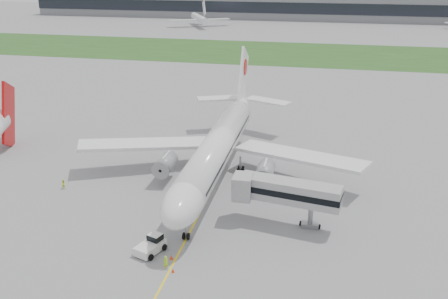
% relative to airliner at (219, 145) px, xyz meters
% --- Properties ---
extents(ground, '(600.00, 600.00, 0.00)m').
position_rel_airliner_xyz_m(ground, '(0.00, -4.87, -5.66)').
color(ground, gray).
rests_on(ground, ground).
extents(apron_markings, '(70.00, 70.00, 0.04)m').
position_rel_airliner_xyz_m(apron_markings, '(0.00, -9.87, -5.66)').
color(apron_markings, yellow).
rests_on(apron_markings, ground).
extents(grass_strip, '(600.00, 50.00, 0.02)m').
position_rel_airliner_xyz_m(grass_strip, '(0.00, 115.13, -5.65)').
color(grass_strip, '#26481B').
rests_on(grass_strip, ground).
extents(terminal_building, '(320.00, 22.30, 14.00)m').
position_rel_airliner_xyz_m(terminal_building, '(0.00, 225.00, 1.34)').
color(terminal_building, gray).
rests_on(terminal_building, ground).
extents(control_tower, '(12.00, 12.00, 56.00)m').
position_rel_airliner_xyz_m(control_tower, '(-90.00, 227.13, -5.66)').
color(control_tower, gray).
rests_on(control_tower, ground).
extents(airliner, '(48.13, 53.95, 17.88)m').
position_rel_airliner_xyz_m(airliner, '(0.00, 0.00, 0.00)').
color(airliner, white).
rests_on(airliner, ground).
extents(pushback_tug, '(3.68, 4.45, 2.01)m').
position_rel_airliner_xyz_m(pushback_tug, '(-3.40, -23.43, -4.74)').
color(pushback_tug, silver).
rests_on(pushback_tug, ground).
extents(jet_bridge, '(14.66, 5.42, 6.68)m').
position_rel_airliner_xyz_m(jet_bridge, '(11.68, -13.45, -0.72)').
color(jet_bridge, '#A7A8AA').
rests_on(jet_bridge, ground).
extents(safety_cone_left, '(0.43, 0.43, 0.59)m').
position_rel_airliner_xyz_m(safety_cone_left, '(-0.50, -24.64, -5.36)').
color(safety_cone_left, red).
rests_on(safety_cone_left, ground).
extents(safety_cone_right, '(0.37, 0.37, 0.51)m').
position_rel_airliner_xyz_m(safety_cone_right, '(0.50, -27.16, -5.40)').
color(safety_cone_right, red).
rests_on(safety_cone_right, ground).
extents(ground_crew_near, '(0.77, 0.73, 1.76)m').
position_rel_airliner_xyz_m(ground_crew_near, '(-0.51, -26.66, -4.78)').
color(ground_crew_near, '#A9E125').
rests_on(ground_crew_near, ground).
extents(ground_crew_far, '(0.83, 0.92, 1.55)m').
position_rel_airliner_xyz_m(ground_crew_far, '(-22.85, -9.28, -4.89)').
color(ground_crew_far, '#E1FF2A').
rests_on(ground_crew_far, ground).
extents(distant_aircraft_left, '(40.41, 38.78, 11.98)m').
position_rel_airliner_xyz_m(distant_aircraft_left, '(-49.90, 181.63, -5.66)').
color(distant_aircraft_left, white).
rests_on(distant_aircraft_left, ground).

